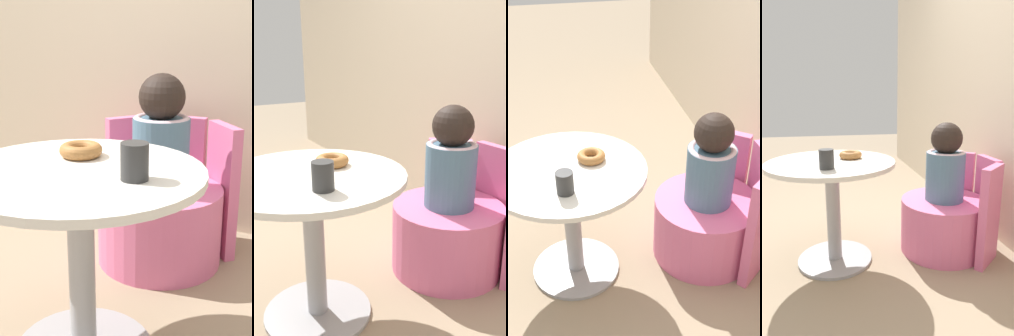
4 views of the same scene
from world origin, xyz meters
TOP-DOWN VIEW (x-y plane):
  - ground_plane at (0.00, 0.00)m, footprint 12.00×12.00m
  - round_table at (0.08, -0.04)m, footprint 0.74×0.74m
  - tub_chair at (0.08, 0.66)m, footprint 0.55×0.55m
  - booth_backrest at (0.08, 0.89)m, footprint 0.65×0.24m
  - child_figure at (0.08, 0.66)m, footprint 0.24×0.24m
  - donut at (0.02, 0.07)m, footprint 0.14×0.14m
  - cup at (0.26, -0.07)m, footprint 0.08×0.08m

SIDE VIEW (x-z plane):
  - ground_plane at x=0.00m, z-range 0.00..0.00m
  - tub_chair at x=0.08m, z-range 0.00..0.35m
  - booth_backrest at x=0.08m, z-range 0.00..0.61m
  - round_table at x=0.08m, z-range 0.14..0.77m
  - child_figure at x=0.08m, z-range 0.33..0.82m
  - donut at x=0.02m, z-range 0.63..0.67m
  - cup at x=0.26m, z-range 0.63..0.73m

